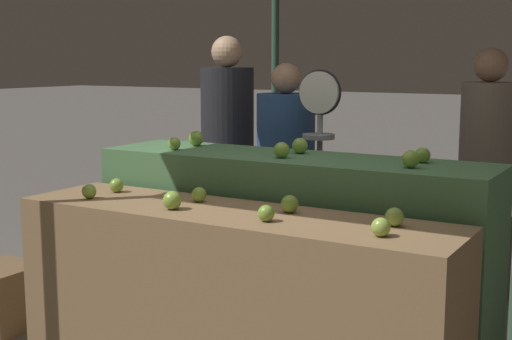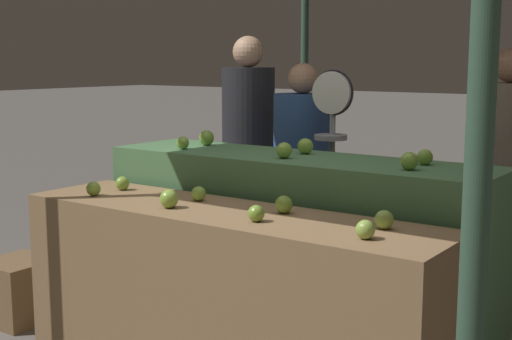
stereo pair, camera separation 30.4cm
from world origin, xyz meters
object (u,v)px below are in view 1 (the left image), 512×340
object	(u,v)px
person_vendor_at_scale	(286,163)
person_customer_left	(227,137)
person_customer_right	(486,157)
wooden_crate_side	(3,297)
produce_scale	(319,138)

from	to	relation	value
person_vendor_at_scale	person_customer_left	xyz separation A→B (m)	(-0.60, 0.20, 0.12)
person_customer_right	wooden_crate_side	xyz separation A→B (m)	(-2.31, -1.96, -0.77)
person_customer_left	wooden_crate_side	xyz separation A→B (m)	(-0.48, -1.72, -0.82)
produce_scale	person_customer_right	distance (m)	1.13
produce_scale	person_customer_right	world-z (taller)	person_customer_right
person_customer_left	person_customer_right	bearing A→B (deg)	177.39
person_customer_left	produce_scale	bearing A→B (deg)	143.32
person_customer_left	wooden_crate_side	size ratio (longest dim) A/B	4.63
wooden_crate_side	person_vendor_at_scale	bearing A→B (deg)	54.60
person_customer_right	produce_scale	bearing A→B (deg)	67.53
person_customer_right	wooden_crate_side	size ratio (longest dim) A/B	4.37
produce_scale	person_customer_right	size ratio (longest dim) A/B	0.92
produce_scale	person_vendor_at_scale	size ratio (longest dim) A/B	0.98
person_vendor_at_scale	wooden_crate_side	xyz separation A→B (m)	(-1.08, -1.52, -0.69)
person_vendor_at_scale	person_customer_left	bearing A→B (deg)	-35.76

